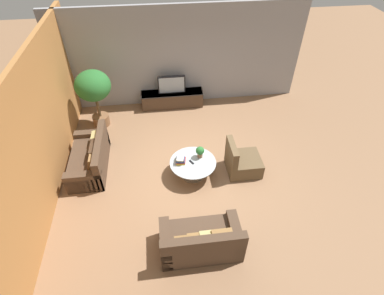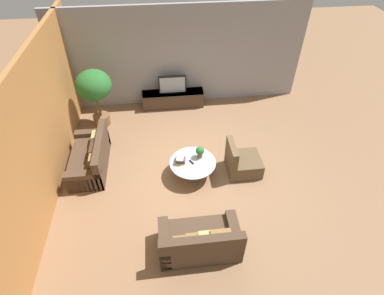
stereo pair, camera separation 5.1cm
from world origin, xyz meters
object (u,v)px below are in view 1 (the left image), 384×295
television (172,85)px  media_console (172,99)px  couch_near_entry (201,241)px  potted_palm_tall (94,89)px  coffee_table (193,166)px  potted_plant_tabletop (200,151)px  armchair_wicker (242,162)px  couch_by_wall (91,158)px

television → media_console: bearing=90.0°
television → couch_near_entry: television is taller
television → potted_palm_tall: (-2.16, -0.72, 0.44)m
coffee_table → potted_plant_tabletop: bearing=40.0°
media_console → coffee_table: 3.09m
couch_near_entry → potted_plant_tabletop: couch_near_entry is taller
television → armchair_wicker: television is taller
coffee_table → armchair_wicker: 1.20m
potted_palm_tall → armchair_wicker: bearing=-33.2°
media_console → potted_palm_tall: (-2.16, -0.72, 0.95)m
television → couch_by_wall: television is taller
couch_near_entry → armchair_wicker: (1.31, 2.01, -0.02)m
couch_near_entry → television: bearing=-88.2°
media_console → couch_by_wall: bearing=-131.4°
television → armchair_wicker: 3.45m
couch_by_wall → potted_plant_tabletop: couch_by_wall is taller
television → coffee_table: bearing=-85.1°
media_console → coffee_table: media_console is taller
couch_near_entry → potted_plant_tabletop: size_ratio=5.05×
couch_by_wall → potted_plant_tabletop: bearing=81.3°
media_console → television: 0.51m
television → armchair_wicker: size_ratio=0.97×
television → armchair_wicker: (1.47, -3.09, -0.49)m
media_console → armchair_wicker: 3.42m
media_console → armchair_wicker: (1.47, -3.09, 0.02)m
television → potted_palm_tall: bearing=-161.5°
coffee_table → television: bearing=94.9°
media_console → couch_by_wall: size_ratio=1.13×
couch_by_wall → potted_palm_tall: size_ratio=1.00×
potted_plant_tabletop → media_console: bearing=98.8°
couch_by_wall → armchair_wicker: size_ratio=1.99×
television → couch_by_wall: size_ratio=0.49×
coffee_table → potted_plant_tabletop: size_ratio=3.64×
media_console → couch_by_wall: 3.35m
armchair_wicker → potted_palm_tall: potted_palm_tall is taller
television → potted_plant_tabletop: 2.96m
coffee_table → potted_palm_tall: potted_palm_tall is taller
couch_by_wall → armchair_wicker: 3.73m
armchair_wicker → potted_plant_tabletop: armchair_wicker is taller
television → couch_near_entry: (0.16, -5.10, -0.47)m
couch_by_wall → coffee_table: bearing=77.0°
media_console → potted_plant_tabletop: size_ratio=6.35×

